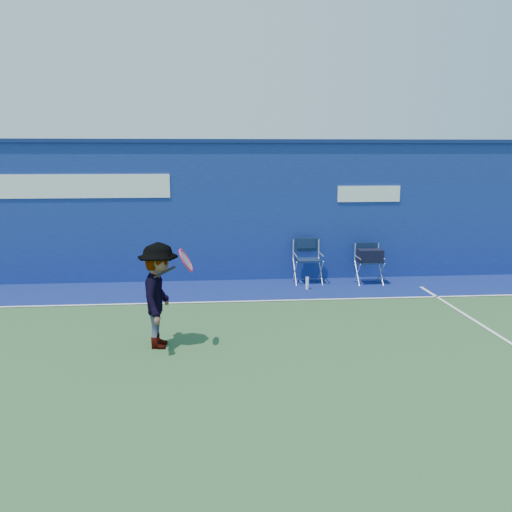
{
  "coord_description": "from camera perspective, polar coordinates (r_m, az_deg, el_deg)",
  "views": [
    {
      "loc": [
        0.07,
        -6.73,
        2.78
      ],
      "look_at": [
        0.89,
        2.6,
        1.0
      ],
      "focal_mm": 38.0,
      "sensor_mm": 36.0,
      "label": 1
    }
  ],
  "objects": [
    {
      "name": "stadium_wall",
      "position": [
        12.0,
        -5.34,
        4.83
      ],
      "size": [
        24.0,
        0.5,
        3.08
      ],
      "color": "navy",
      "rests_on": "ground"
    },
    {
      "name": "directors_chair_left",
      "position": [
        11.81,
        5.45,
        -1.33
      ],
      "size": [
        0.57,
        0.52,
        0.96
      ],
      "color": "silver",
      "rests_on": "ground"
    },
    {
      "name": "court_lines",
      "position": [
        7.84,
        -5.27,
        -9.97
      ],
      "size": [
        24.0,
        12.0,
        0.01
      ],
      "color": "white",
      "rests_on": "out_of_bounds_strip"
    },
    {
      "name": "tennis_player",
      "position": [
        7.93,
        -10.14,
        -4.1
      ],
      "size": [
        0.83,
        1.03,
        1.53
      ],
      "color": "#EA4738",
      "rests_on": "ground"
    },
    {
      "name": "water_bottle",
      "position": [
        11.29,
        5.42,
        -2.87
      ],
      "size": [
        0.07,
        0.07,
        0.26
      ],
      "primitive_type": "cylinder",
      "color": "white",
      "rests_on": "ground"
    },
    {
      "name": "ground",
      "position": [
        7.29,
        -5.28,
        -11.72
      ],
      "size": [
        80.0,
        80.0,
        0.0
      ],
      "primitive_type": "plane",
      "color": "#2E532C",
      "rests_on": "ground"
    },
    {
      "name": "out_of_bounds_strip",
      "position": [
        11.18,
        -5.21,
        -3.66
      ],
      "size": [
        24.0,
        1.8,
        0.01
      ],
      "primitive_type": "cube",
      "color": "navy",
      "rests_on": "ground"
    },
    {
      "name": "directors_chair_right",
      "position": [
        11.92,
        11.83,
        -1.17
      ],
      "size": [
        0.52,
        0.47,
        0.87
      ],
      "color": "silver",
      "rests_on": "ground"
    }
  ]
}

